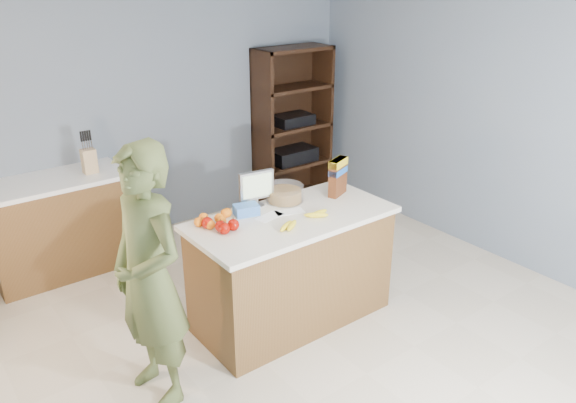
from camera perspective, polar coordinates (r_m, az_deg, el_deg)
floor at (r=4.44m, az=2.81°, el=-13.41°), size 4.50×5.00×0.02m
walls at (r=3.71m, az=3.30°, el=7.63°), size 4.52×5.02×2.51m
counter_peninsula at (r=4.41m, az=0.40°, el=-7.22°), size 1.56×0.76×0.90m
back_cabinet at (r=5.50m, az=-22.20°, el=-2.25°), size 1.24×0.62×0.90m
shelving_unit at (r=6.62m, az=0.22°, el=7.43°), size 0.90×0.40×1.80m
person at (r=3.56m, az=-13.93°, el=-7.58°), size 0.50×0.68×1.73m
knife_block at (r=5.33m, az=-19.56°, el=3.97°), size 0.12×0.10×0.31m
envelopes at (r=4.21m, az=-0.86°, el=-1.29°), size 0.41×0.18×0.00m
bananas at (r=4.08m, az=1.57°, el=-1.87°), size 0.51×0.17×0.04m
apples at (r=3.96m, az=-6.78°, el=-2.44°), size 0.21×0.24×0.08m
oranges at (r=4.10m, az=-7.41°, el=-1.71°), size 0.32×0.20×0.07m
blue_carton at (r=4.20m, az=-4.25°, el=-0.85°), size 0.20×0.16×0.08m
salad_bowl at (r=4.43m, az=-0.35°, el=0.78°), size 0.30×0.30×0.13m
tv at (r=4.31m, az=-3.22°, el=1.51°), size 0.28×0.12×0.28m
cereal_box at (r=4.53m, az=5.10°, el=2.78°), size 0.22×0.15×0.30m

